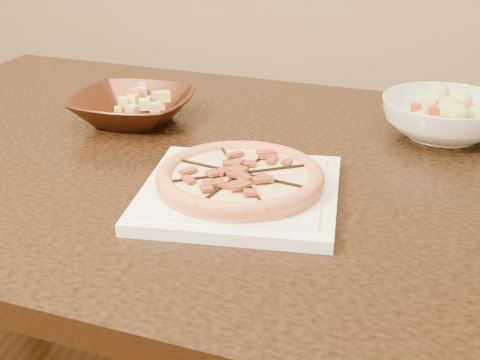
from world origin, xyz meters
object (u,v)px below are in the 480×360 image
at_px(pizza, 240,178).
at_px(bronze_bowl, 133,108).
at_px(dining_table, 213,203).
at_px(salad_bowl, 444,118).
at_px(plate, 240,192).

distance_m(pizza, bronze_bowl, 0.40).
height_order(dining_table, bronze_bowl, bronze_bowl).
bearing_deg(dining_table, bronze_bowl, 146.70).
bearing_deg(pizza, bronze_bowl, 135.41).
relative_size(pizza, salad_bowl, 1.09).
bearing_deg(salad_bowl, dining_table, -152.98).
height_order(pizza, salad_bowl, salad_bowl).
relative_size(dining_table, pizza, 6.48).
height_order(pizza, bronze_bowl, bronze_bowl).
xyz_separation_m(dining_table, salad_bowl, (0.38, 0.20, 0.13)).
relative_size(plate, salad_bowl, 1.36).
bearing_deg(salad_bowl, pizza, -130.37).
bearing_deg(bronze_bowl, plate, -44.59).
relative_size(plate, pizza, 1.25).
bearing_deg(plate, pizza, 126.05).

